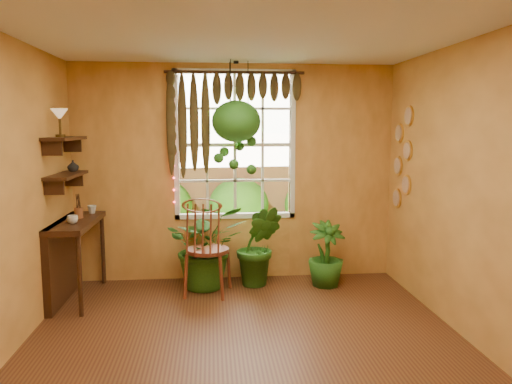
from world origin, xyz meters
TOP-DOWN VIEW (x-y plane):
  - floor at (0.00, 0.00)m, footprint 4.50×4.50m
  - ceiling at (0.00, 0.00)m, footprint 4.50×4.50m
  - wall_back at (0.00, 2.25)m, footprint 4.00×0.00m
  - wall_right at (2.00, 0.00)m, footprint 0.00×4.50m
  - window at (0.00, 2.28)m, footprint 1.52×0.10m
  - valance_vine at (-0.08, 2.16)m, footprint 1.70×0.12m
  - string_lights at (-0.76, 2.19)m, footprint 0.03×0.03m
  - wall_plates at (1.98, 1.79)m, footprint 0.04×0.32m
  - counter_ledge at (-1.91, 1.60)m, footprint 0.40×1.20m
  - shelf_lower at (-1.88, 1.60)m, footprint 0.25×0.90m
  - shelf_upper at (-1.88, 1.60)m, footprint 0.25×0.90m
  - backyard at (0.24, 6.87)m, footprint 14.00×10.00m
  - windsor_chair at (-0.36, 1.61)m, footprint 0.59×0.61m
  - potted_plant_left at (-0.36, 1.86)m, footprint 0.99×0.88m
  - potted_plant_mid at (0.27, 1.89)m, footprint 0.60×0.51m
  - potted_plant_right at (1.08, 1.80)m, footprint 0.52×0.52m
  - hanging_basket at (0.01, 2.03)m, footprint 0.59×0.59m
  - cup_a at (-1.78, 1.39)m, footprint 0.15×0.15m
  - cup_b at (-1.72, 2.02)m, footprint 0.11×0.11m
  - brush_jar at (-1.80, 1.73)m, footprint 0.10×0.10m
  - shelf_vase at (-1.87, 1.85)m, footprint 0.16×0.16m
  - tiffany_lamp at (-1.86, 1.40)m, footprint 0.18×0.18m

SIDE VIEW (x-z plane):
  - floor at x=0.00m, z-range 0.00..0.00m
  - windsor_chair at x=-0.36m, z-range -0.28..1.04m
  - potted_plant_right at x=1.08m, z-range 0.00..0.79m
  - potted_plant_mid at x=0.27m, z-range 0.00..0.99m
  - potted_plant_left at x=-0.36m, z-range 0.00..1.03m
  - counter_ledge at x=-1.91m, z-range 0.10..1.00m
  - cup_a at x=-1.78m, z-range 0.90..0.99m
  - cup_b at x=-1.72m, z-range 0.90..1.00m
  - brush_jar at x=-1.80m, z-range 0.86..1.21m
  - backyard at x=0.24m, z-range -4.72..7.28m
  - wall_back at x=0.00m, z-range -0.65..3.35m
  - wall_right at x=2.00m, z-range -0.90..3.60m
  - shelf_lower at x=-1.88m, z-range 1.38..1.42m
  - shelf_vase at x=-1.87m, z-range 1.42..1.55m
  - wall_plates at x=1.98m, z-range 1.00..2.10m
  - window at x=0.00m, z-range 0.77..2.63m
  - string_lights at x=-0.76m, z-range 0.98..2.52m
  - shelf_upper at x=-1.88m, z-range 1.78..1.82m
  - hanging_basket at x=0.01m, z-range 1.23..2.60m
  - tiffany_lamp at x=-1.86m, z-range 1.89..2.18m
  - valance_vine at x=-0.08m, z-range 1.73..2.83m
  - ceiling at x=0.00m, z-range 2.70..2.70m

